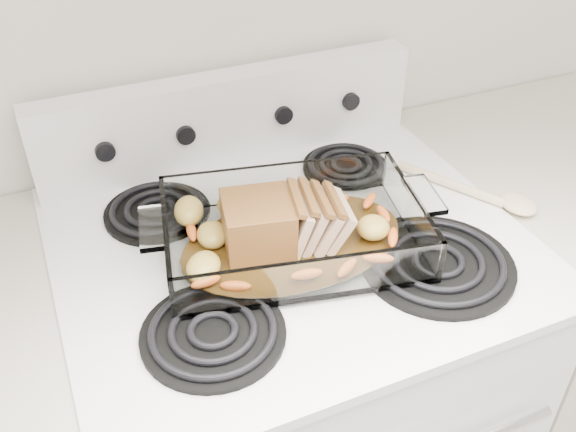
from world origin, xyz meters
name	(u,v)px	position (x,y,z in m)	size (l,w,h in m)	color
electric_range	(289,404)	(0.00, 1.66, 0.48)	(0.78, 0.70, 1.12)	white
counter_right	(535,319)	(0.67, 1.66, 0.47)	(0.58, 0.68, 0.93)	beige
baking_dish	(293,236)	(-0.01, 1.63, 0.96)	(0.41, 0.27, 0.08)	white
pork_roast	(276,226)	(-0.04, 1.63, 0.99)	(0.20, 0.11, 0.09)	brown
roast_vegetables	(283,223)	(-0.01, 1.66, 0.97)	(0.33, 0.18, 0.04)	orange
wooden_spoon	(488,194)	(0.38, 1.62, 0.95)	(0.17, 0.24, 0.02)	beige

